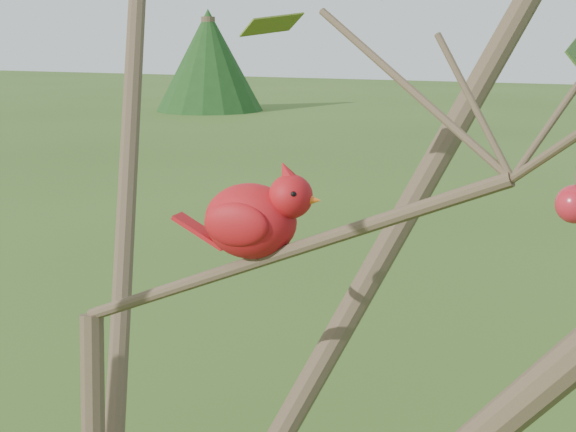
% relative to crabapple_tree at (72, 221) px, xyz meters
% --- Properties ---
extents(crabapple_tree, '(2.35, 2.05, 2.95)m').
position_rel_crabapple_tree_xyz_m(crabapple_tree, '(0.00, 0.00, 0.00)').
color(crabapple_tree, '#403122').
rests_on(crabapple_tree, ground).
extents(cardinal, '(0.20, 0.11, 0.14)m').
position_rel_crabapple_tree_xyz_m(cardinal, '(0.20, 0.10, 0.00)').
color(cardinal, '#A7120E').
rests_on(cardinal, ground).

